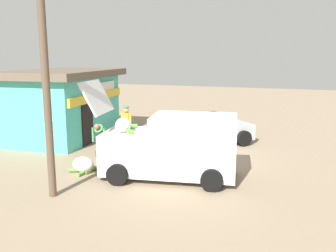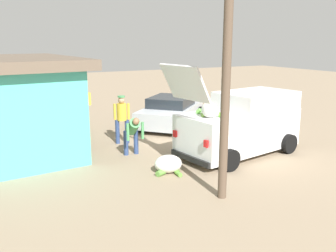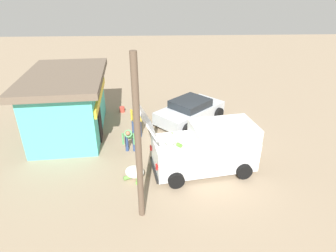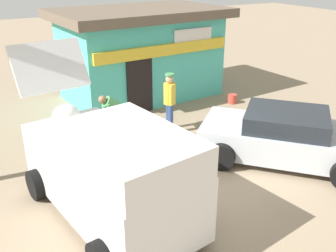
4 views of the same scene
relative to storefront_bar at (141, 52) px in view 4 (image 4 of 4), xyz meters
name	(u,v)px [view 4 (image 4 of 4)]	position (x,y,z in m)	size (l,w,h in m)	color
ground_plane	(200,182)	(-1.41, -6.14, -1.59)	(60.00, 60.00, 0.00)	gray
storefront_bar	(141,52)	(0.00, 0.00, 0.00)	(6.06, 4.14, 3.08)	#4CC6B7
delivery_van	(110,170)	(-3.55, -6.34, -0.60)	(2.63, 4.80, 2.97)	white
parked_sedan	(284,137)	(0.97, -6.19, -0.98)	(4.06, 4.15, 1.26)	#B2B7BC
vendor_standing	(170,99)	(-0.67, -3.35, -0.60)	(0.43, 0.54, 1.71)	navy
customer_bending	(115,112)	(-2.22, -3.13, -0.78)	(0.75, 0.57, 1.31)	navy
unloaded_banana_pile	(53,150)	(-4.03, -3.43, -1.36)	(0.96, 0.90, 0.50)	silver
paint_bucket	(232,99)	(2.39, -2.30, -1.43)	(0.31, 0.31, 0.32)	#BF3F33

